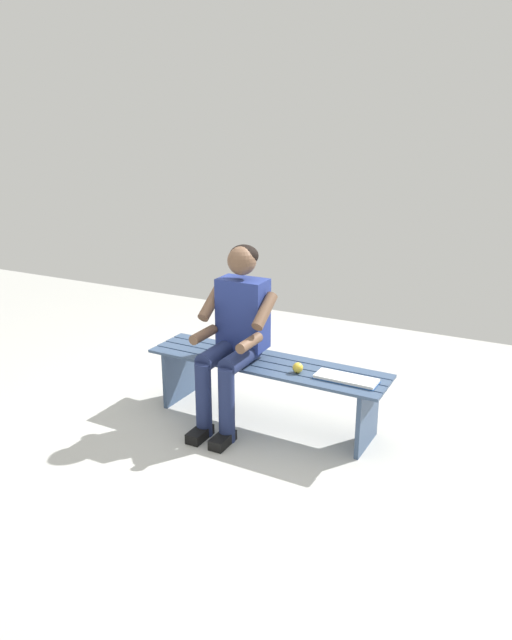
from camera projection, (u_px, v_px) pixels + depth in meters
name	position (u px, v px, depth m)	size (l,w,h in m)	color
ground_plane	(53.00, 451.00, 3.92)	(10.00, 7.00, 0.04)	#B2B2AD
bench_near	(266.00, 376.00, 4.18)	(1.76, 0.47, 0.46)	#384C6B
person_seated	(235.00, 330.00, 4.07)	(0.50, 0.69, 1.26)	navy
apple	(298.00, 368.00, 3.95)	(0.07, 0.07, 0.07)	gold
book_open	(346.00, 379.00, 3.84)	(0.42, 0.17, 0.02)	white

